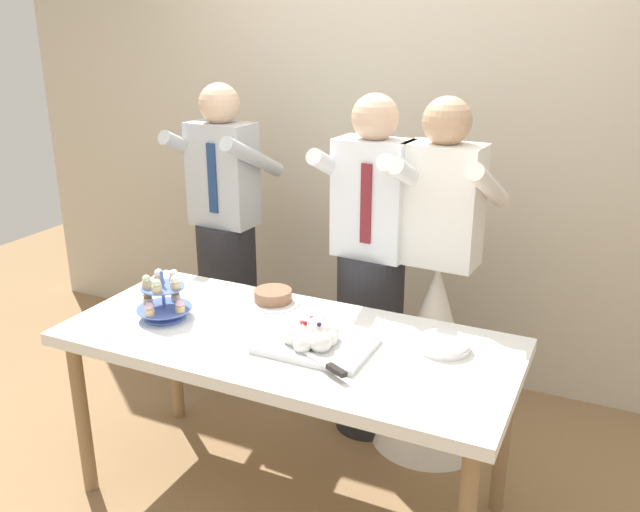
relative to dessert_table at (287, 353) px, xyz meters
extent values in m
plane|color=olive|center=(0.00, 0.00, -0.70)|extent=(8.00, 8.00, 0.00)
cube|color=beige|center=(0.00, 1.42, 0.75)|extent=(5.20, 0.10, 2.90)
cube|color=white|center=(0.00, 0.00, 0.05)|extent=(1.80, 0.80, 0.05)
cylinder|color=olive|center=(-0.82, -0.32, -0.34)|extent=(0.06, 0.06, 0.72)
cylinder|color=olive|center=(-0.82, 0.32, -0.34)|extent=(0.06, 0.06, 0.72)
cylinder|color=olive|center=(0.82, 0.32, -0.34)|extent=(0.06, 0.06, 0.72)
cylinder|color=#4C66B2|center=(-0.54, -0.07, 0.08)|extent=(0.17, 0.17, 0.01)
cylinder|color=#4C66B2|center=(-0.54, -0.07, 0.18)|extent=(0.01, 0.01, 0.21)
cylinder|color=#4C66B2|center=(-0.54, -0.07, 0.12)|extent=(0.23, 0.23, 0.01)
cylinder|color=#D1B784|center=(-0.46, -0.07, 0.14)|extent=(0.04, 0.04, 0.03)
sphere|color=#EAB7C6|center=(-0.46, -0.07, 0.16)|extent=(0.04, 0.04, 0.04)
cylinder|color=#D1B784|center=(-0.55, 0.02, 0.14)|extent=(0.04, 0.04, 0.03)
sphere|color=brown|center=(-0.55, 0.02, 0.16)|extent=(0.04, 0.04, 0.04)
cylinder|color=#D1B784|center=(-0.63, -0.06, 0.14)|extent=(0.04, 0.04, 0.03)
sphere|color=brown|center=(-0.63, -0.06, 0.16)|extent=(0.04, 0.04, 0.04)
cylinder|color=#D1B784|center=(-0.55, -0.15, 0.14)|extent=(0.04, 0.04, 0.03)
sphere|color=#EAB7C6|center=(-0.55, -0.15, 0.16)|extent=(0.04, 0.04, 0.04)
cylinder|color=#4C66B2|center=(-0.54, -0.07, 0.21)|extent=(0.18, 0.18, 0.01)
cylinder|color=#D1B784|center=(-0.48, -0.06, 0.23)|extent=(0.04, 0.04, 0.03)
sphere|color=white|center=(-0.48, -0.06, 0.25)|extent=(0.04, 0.04, 0.04)
cylinder|color=#D1B784|center=(-0.53, -0.01, 0.23)|extent=(0.04, 0.04, 0.03)
sphere|color=white|center=(-0.53, -0.01, 0.25)|extent=(0.04, 0.04, 0.04)
cylinder|color=#D1B784|center=(-0.59, -0.03, 0.23)|extent=(0.04, 0.04, 0.03)
sphere|color=white|center=(-0.59, -0.03, 0.25)|extent=(0.04, 0.04, 0.04)
cylinder|color=#D1B784|center=(-0.59, -0.11, 0.23)|extent=(0.04, 0.04, 0.03)
sphere|color=beige|center=(-0.59, -0.11, 0.25)|extent=(0.04, 0.04, 0.04)
cylinder|color=#D1B784|center=(-0.52, -0.13, 0.23)|extent=(0.04, 0.04, 0.03)
sphere|color=beige|center=(-0.52, -0.13, 0.25)|extent=(0.04, 0.04, 0.04)
cube|color=silver|center=(0.15, -0.04, 0.09)|extent=(0.42, 0.31, 0.02)
sphere|color=white|center=(0.20, -0.04, 0.12)|extent=(0.07, 0.07, 0.07)
sphere|color=white|center=(0.18, 0.00, 0.13)|extent=(0.09, 0.09, 0.09)
sphere|color=white|center=(0.13, 0.04, 0.12)|extent=(0.08, 0.08, 0.08)
sphere|color=white|center=(0.08, 0.00, 0.13)|extent=(0.09, 0.09, 0.09)
sphere|color=white|center=(0.07, -0.07, 0.13)|extent=(0.09, 0.09, 0.09)
sphere|color=white|center=(0.13, -0.12, 0.12)|extent=(0.07, 0.07, 0.07)
sphere|color=white|center=(0.19, -0.09, 0.13)|extent=(0.08, 0.08, 0.08)
sphere|color=white|center=(0.15, -0.04, 0.14)|extent=(0.11, 0.11, 0.11)
sphere|color=#DB474C|center=(0.09, -0.05, 0.17)|extent=(0.02, 0.02, 0.02)
sphere|color=#2D1938|center=(0.16, 0.00, 0.18)|extent=(0.02, 0.02, 0.02)
sphere|color=#2D1938|center=(0.18, -0.07, 0.19)|extent=(0.02, 0.02, 0.02)
sphere|color=#B21923|center=(0.11, 0.00, 0.17)|extent=(0.02, 0.02, 0.02)
sphere|color=#B21923|center=(0.12, -0.07, 0.18)|extent=(0.02, 0.02, 0.02)
sphere|color=#2D1938|center=(0.17, -0.02, 0.18)|extent=(0.02, 0.02, 0.02)
cube|color=silver|center=(0.18, -0.15, 0.10)|extent=(0.22, 0.12, 0.00)
cube|color=black|center=(0.31, -0.22, 0.11)|extent=(0.09, 0.06, 0.02)
cylinder|color=white|center=(0.59, 0.15, 0.08)|extent=(0.19, 0.19, 0.01)
cylinder|color=white|center=(0.59, 0.16, 0.09)|extent=(0.19, 0.19, 0.01)
cylinder|color=white|center=(0.59, 0.15, 0.10)|extent=(0.19, 0.19, 0.01)
cylinder|color=white|center=(0.59, 0.15, 0.11)|extent=(0.19, 0.19, 0.01)
cylinder|color=white|center=(-0.21, 0.27, 0.08)|extent=(0.24, 0.24, 0.01)
cylinder|color=brown|center=(-0.21, 0.27, 0.11)|extent=(0.17, 0.17, 0.05)
cylinder|color=#232328|center=(0.10, 0.67, -0.24)|extent=(0.32, 0.32, 0.92)
cube|color=white|center=(0.10, 0.67, 0.49)|extent=(0.35, 0.22, 0.54)
sphere|color=#D8B293|center=(0.10, 0.67, 0.85)|extent=(0.21, 0.21, 0.21)
cylinder|color=white|center=(-0.09, 0.68, 0.60)|extent=(0.11, 0.49, 0.28)
cylinder|color=white|center=(0.29, 0.66, 0.60)|extent=(0.11, 0.49, 0.28)
cube|color=maroon|center=(0.10, 0.56, 0.49)|extent=(0.05, 0.02, 0.36)
cone|color=white|center=(0.41, 0.69, -0.24)|extent=(0.56, 0.56, 0.92)
cube|color=white|center=(0.41, 0.69, 0.49)|extent=(0.35, 0.22, 0.54)
sphere|color=tan|center=(0.41, 0.69, 0.85)|extent=(0.21, 0.21, 0.21)
cylinder|color=white|center=(0.23, 0.70, 0.60)|extent=(0.11, 0.49, 0.28)
cylinder|color=white|center=(0.61, 0.68, 0.60)|extent=(0.11, 0.49, 0.28)
cylinder|color=#232328|center=(-0.80, 0.80, -0.24)|extent=(0.32, 0.32, 0.92)
cube|color=#B2B7BC|center=(-0.80, 0.80, 0.49)|extent=(0.35, 0.22, 0.54)
sphere|color=#D8B293|center=(-0.80, 0.80, 0.85)|extent=(0.21, 0.21, 0.21)
cylinder|color=#B2B7BC|center=(-0.98, 0.81, 0.60)|extent=(0.10, 0.49, 0.28)
cylinder|color=#B2B7BC|center=(-0.60, 0.79, 0.60)|extent=(0.10, 0.49, 0.28)
cube|color=navy|center=(-0.79, 0.69, 0.49)|extent=(0.05, 0.01, 0.36)
camera|label=1|loc=(1.15, -2.11, 1.26)|focal=37.76mm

